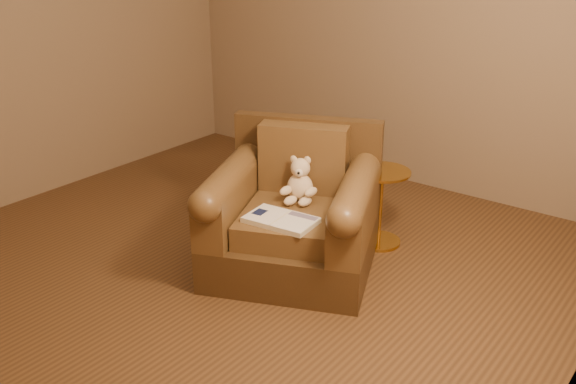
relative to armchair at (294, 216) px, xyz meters
The scene contains 5 objects.
floor 0.52m from the armchair, 137.29° to the right, with size 4.00×4.00×0.00m, color #55371D.
armchair is the anchor object (origin of this frame).
teddy_bear 0.20m from the armchair, 102.64° to the left, with size 0.21×0.24×0.28m.
guidebook 0.28m from the armchair, 70.33° to the right, with size 0.42×0.28×0.03m.
side_table 0.64m from the armchair, 64.52° to the left, with size 0.37×0.37×0.52m.
Camera 1 is at (2.41, -2.59, 1.97)m, focal length 40.00 mm.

